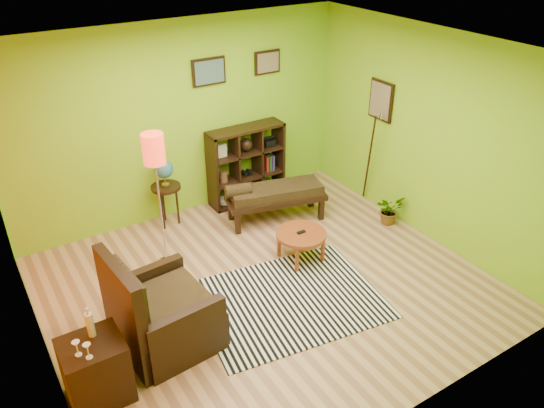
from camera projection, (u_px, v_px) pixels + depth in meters
ground at (267, 286)px, 6.46m from camera, size 5.00×5.00×0.00m
room_shell at (258, 151)px, 5.54m from camera, size 5.04×4.54×2.82m
zebra_rug at (289, 300)px, 6.22m from camera, size 2.30×1.89×0.01m
coffee_table at (301, 236)px, 6.80m from camera, size 0.65×0.65×0.42m
armchair at (160, 317)px, 5.45m from camera, size 1.04×1.04×1.17m
side_cabinet at (96, 370)px, 4.85m from camera, size 0.55×0.50×0.97m
floor_lamp at (155, 161)px, 6.13m from camera, size 0.27×0.27×1.80m
globe_table at (165, 177)px, 7.34m from camera, size 0.42×0.42×1.02m
cube_shelf at (247, 164)px, 8.08m from camera, size 1.20×0.35×1.20m
bench at (273, 194)px, 7.62m from camera, size 1.51×0.85×0.66m
potted_plant at (389, 212)px, 7.68m from camera, size 0.42×0.46×0.33m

